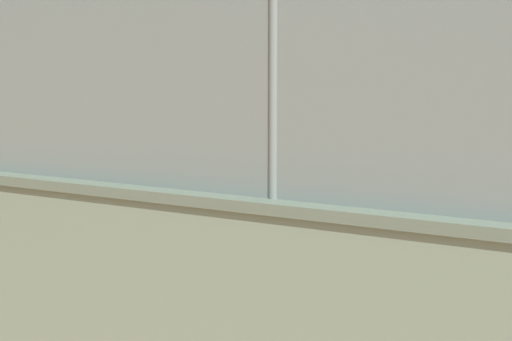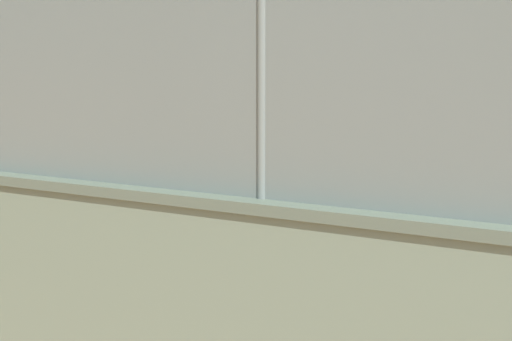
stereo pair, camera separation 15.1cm
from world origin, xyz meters
name	(u,v)px [view 2 (the right image)]	position (x,y,z in m)	size (l,w,h in m)	color
ground_plane	(452,193)	(0.00, 0.00, 0.00)	(260.00, 260.00, 0.00)	#B27247
player_baseline_waiting	(195,162)	(3.24, 4.41, 0.92)	(0.83, 0.98, 1.56)	navy
player_foreground_swinging	(506,152)	(-1.16, 0.67, 0.95)	(0.76, 1.27, 1.62)	#591919
sports_ball	(75,223)	(4.12, 6.44, 0.12)	(0.24, 0.24, 0.24)	yellow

